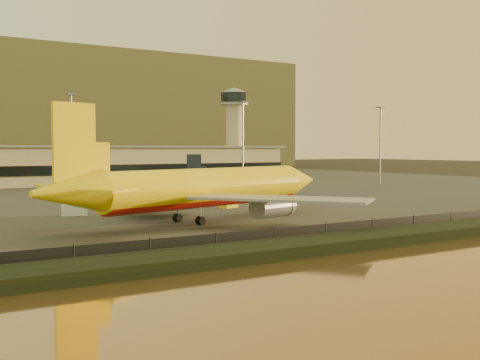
{
  "coord_description": "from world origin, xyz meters",
  "views": [
    {
      "loc": [
        -55.45,
        -70.56,
        11.85
      ],
      "look_at": [
        -2.95,
        12.0,
        6.72
      ],
      "focal_mm": 45.0,
      "sensor_mm": 36.0,
      "label": 1
    }
  ],
  "objects": [
    {
      "name": "ground",
      "position": [
        0.0,
        0.0,
        0.0
      ],
      "size": [
        900.0,
        900.0,
        0.0
      ],
      "primitive_type": "plane",
      "color": "black",
      "rests_on": "ground"
    },
    {
      "name": "embankment",
      "position": [
        0.0,
        -17.0,
        0.7
      ],
      "size": [
        320.0,
        7.0,
        1.4
      ],
      "primitive_type": "cube",
      "color": "black",
      "rests_on": "ground"
    },
    {
      "name": "tarmac",
      "position": [
        0.0,
        95.0,
        0.1
      ],
      "size": [
        320.0,
        220.0,
        0.2
      ],
      "primitive_type": "cube",
      "color": "#2D2D2D",
      "rests_on": "ground"
    },
    {
      "name": "perimeter_fence",
      "position": [
        0.0,
        -13.0,
        1.3
      ],
      "size": [
        300.0,
        0.05,
        2.2
      ],
      "primitive_type": "cube",
      "color": "black",
      "rests_on": "tarmac"
    },
    {
      "name": "terminal_building",
      "position": [
        -14.52,
        125.55,
        6.25
      ],
      "size": [
        202.0,
        25.0,
        12.6
      ],
      "color": "tan",
      "rests_on": "tarmac"
    },
    {
      "name": "control_tower",
      "position": [
        70.0,
        131.0,
        21.66
      ],
      "size": [
        11.2,
        11.2,
        35.5
      ],
      "color": "tan",
      "rests_on": "tarmac"
    },
    {
      "name": "apron_light_masts",
      "position": [
        15.0,
        75.0,
        15.7
      ],
      "size": [
        152.2,
        12.2,
        25.4
      ],
      "color": "slate",
      "rests_on": "tarmac"
    },
    {
      "name": "dhl_cargo_jet",
      "position": [
        -9.19,
        13.07,
        5.46
      ],
      "size": [
        58.32,
        55.93,
        17.63
      ],
      "rotation": [
        0.0,
        0.0,
        0.26
      ],
      "color": "yellow",
      "rests_on": "tarmac"
    },
    {
      "name": "white_narrowbody_jet",
      "position": [
        28.41,
        58.53,
        3.26
      ],
      "size": [
        35.58,
        34.35,
        10.24
      ],
      "rotation": [
        0.0,
        0.0,
        -0.16
      ],
      "color": "white",
      "rests_on": "tarmac"
    },
    {
      "name": "gse_vehicle_yellow",
      "position": [
        5.79,
        29.85,
        1.09
      ],
      "size": [
        4.33,
        3.23,
        1.78
      ],
      "primitive_type": "cube",
      "rotation": [
        0.0,
        0.0,
        0.42
      ],
      "color": "yellow",
      "rests_on": "tarmac"
    },
    {
      "name": "gse_vehicle_white",
      "position": [
        -23.95,
        32.64,
        1.17
      ],
      "size": [
        4.72,
        3.18,
        1.95
      ],
      "primitive_type": "cube",
      "rotation": [
        0.0,
        0.0,
        -0.31
      ],
      "color": "white",
      "rests_on": "tarmac"
    }
  ]
}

